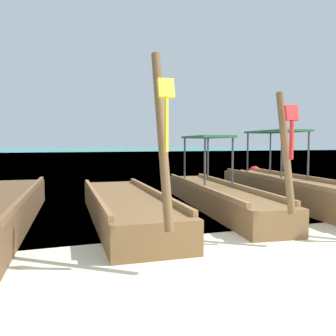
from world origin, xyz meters
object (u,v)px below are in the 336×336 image
object	(u,v)px
longtail_boat_red_ribbon	(216,195)
mooring_buoy_near	(255,172)
mooring_buoy_far	(242,175)
longtail_boat_blue_ribbon	(291,190)
longtail_boat_yellow_ribbon	(126,207)

from	to	relation	value
longtail_boat_red_ribbon	mooring_buoy_near	bearing A→B (deg)	50.29
mooring_buoy_far	mooring_buoy_near	bearing A→B (deg)	25.68
mooring_buoy_near	mooring_buoy_far	size ratio (longest dim) A/B	1.23
mooring_buoy_near	longtail_boat_blue_ribbon	bearing A→B (deg)	-115.13
longtail_boat_yellow_ribbon	longtail_boat_blue_ribbon	bearing A→B (deg)	7.34
longtail_boat_yellow_ribbon	longtail_boat_blue_ribbon	world-z (taller)	longtail_boat_yellow_ribbon
longtail_boat_blue_ribbon	longtail_boat_red_ribbon	bearing A→B (deg)	177.66
longtail_boat_red_ribbon	longtail_boat_blue_ribbon	bearing A→B (deg)	-2.34
longtail_boat_blue_ribbon	mooring_buoy_far	world-z (taller)	longtail_boat_blue_ribbon
longtail_boat_blue_ribbon	mooring_buoy_far	distance (m)	6.04
longtail_boat_yellow_ribbon	mooring_buoy_near	size ratio (longest dim) A/B	10.68
longtail_boat_yellow_ribbon	mooring_buoy_far	size ratio (longest dim) A/B	13.19
longtail_boat_yellow_ribbon	longtail_boat_red_ribbon	size ratio (longest dim) A/B	0.91
longtail_boat_red_ribbon	mooring_buoy_far	xyz separation A→B (m)	(4.11, 5.63, -0.10)
longtail_boat_red_ribbon	mooring_buoy_far	world-z (taller)	longtail_boat_red_ribbon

